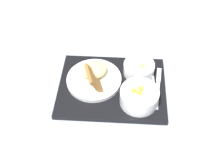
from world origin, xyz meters
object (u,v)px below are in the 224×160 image
(knife, at_px, (158,80))
(plate_main, at_px, (94,77))
(spoon, at_px, (153,83))
(bowl_salad, at_px, (139,96))
(bowl_soup, at_px, (139,68))

(knife, bearing_deg, plate_main, -82.34)
(plate_main, xyz_separation_m, spoon, (-0.21, 0.04, -0.01))
(bowl_salad, height_order, spoon, bowl_salad)
(plate_main, relative_size, knife, 1.12)
(bowl_soup, height_order, spoon, bowl_soup)
(plate_main, height_order, spoon, plate_main)
(bowl_soup, xyz_separation_m, plate_main, (0.17, 0.02, -0.01))
(spoon, bearing_deg, knife, 123.56)
(bowl_salad, relative_size, knife, 0.73)
(plate_main, bearing_deg, bowl_salad, 143.29)
(bowl_soup, bearing_deg, spoon, 127.18)
(bowl_salad, xyz_separation_m, plate_main, (0.15, -0.11, -0.01))
(bowl_salad, distance_m, bowl_soup, 0.14)
(knife, bearing_deg, spoon, -46.99)
(bowl_salad, relative_size, plate_main, 0.66)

